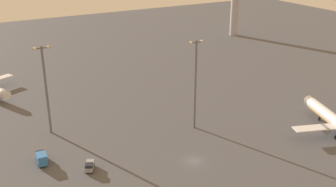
# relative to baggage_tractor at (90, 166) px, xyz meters

# --- Properties ---
(ground_plane) EXTENTS (416.00, 416.00, 0.00)m
(ground_plane) POSITION_rel_baggage_tractor_xyz_m (24.79, -8.93, -1.18)
(ground_plane) COLOR #4C4C51
(baggage_tractor) EXTENTS (3.52, 4.58, 2.25)m
(baggage_tractor) POSITION_rel_baggage_tractor_xyz_m (0.00, 0.00, 0.00)
(baggage_tractor) COLOR gray
(baggage_tractor) RESTS_ON ground
(catering_truck) EXTENTS (2.79, 5.82, 3.05)m
(catering_truck) POSITION_rel_baggage_tractor_xyz_m (-9.60, 9.00, 0.40)
(catering_truck) COLOR #3372BF
(catering_truck) RESTS_ON ground
(apron_light_central) EXTENTS (4.80, 0.90, 26.22)m
(apron_light_central) POSITION_rel_baggage_tractor_xyz_m (-3.25, 25.10, 13.78)
(apron_light_central) COLOR slate
(apron_light_central) RESTS_ON ground
(apron_light_east) EXTENTS (4.80, 0.90, 27.01)m
(apron_light_east) POSITION_rel_baggage_tractor_xyz_m (35.29, 7.48, 14.18)
(apron_light_east) COLOR slate
(apron_light_east) RESTS_ON ground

